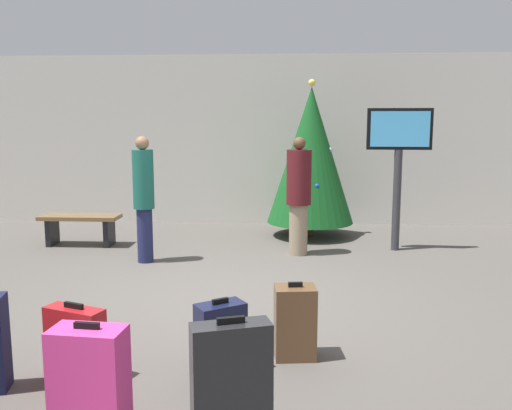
{
  "coord_description": "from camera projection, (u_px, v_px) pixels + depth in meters",
  "views": [
    {
      "loc": [
        0.81,
        -5.61,
        1.91
      ],
      "look_at": [
        0.39,
        0.98,
        0.9
      ],
      "focal_mm": 37.87,
      "sensor_mm": 36.0,
      "label": 1
    }
  ],
  "objects": [
    {
      "name": "suitcase_3",
      "position": [
        89.0,
        381.0,
        3.31
      ],
      "size": [
        0.47,
        0.28,
        0.72
      ],
      "color": "#E5388C",
      "rests_on": "ground_plane"
    },
    {
      "name": "holiday_tree",
      "position": [
        311.0,
        155.0,
        8.99
      ],
      "size": [
        1.45,
        1.45,
        2.62
      ],
      "color": "#4C3319",
      "rests_on": "ground_plane"
    },
    {
      "name": "suitcase_2",
      "position": [
        76.0,
        342.0,
        4.07
      ],
      "size": [
        0.5,
        0.32,
        0.58
      ],
      "color": "#B2191E",
      "rests_on": "ground_plane"
    },
    {
      "name": "suitcase_0",
      "position": [
        231.0,
        386.0,
        3.16
      ],
      "size": [
        0.5,
        0.31,
        0.81
      ],
      "color": "#232326",
      "rests_on": "ground_plane"
    },
    {
      "name": "waiting_bench",
      "position": [
        80.0,
        223.0,
        8.44
      ],
      "size": [
        1.22,
        0.44,
        0.48
      ],
      "color": "brown",
      "rests_on": "ground_plane"
    },
    {
      "name": "suitcase_6",
      "position": [
        295.0,
        322.0,
        4.4
      ],
      "size": [
        0.36,
        0.29,
        0.64
      ],
      "color": "brown",
      "rests_on": "ground_plane"
    },
    {
      "name": "suitcase_5",
      "position": [
        221.0,
        337.0,
        4.15
      ],
      "size": [
        0.42,
        0.37,
        0.58
      ],
      "color": "#141938",
      "rests_on": "ground_plane"
    },
    {
      "name": "traveller_1",
      "position": [
        144.0,
        196.0,
        7.35
      ],
      "size": [
        0.38,
        0.38,
        1.73
      ],
      "color": "#1E234C",
      "rests_on": "ground_plane"
    },
    {
      "name": "back_wall",
      "position": [
        248.0,
        140.0,
        10.31
      ],
      "size": [
        16.0,
        0.2,
        3.17
      ],
      "primitive_type": "cube",
      "color": "beige",
      "rests_on": "ground_plane"
    },
    {
      "name": "ground_plane",
      "position": [
        214.0,
        300.0,
        5.87
      ],
      "size": [
        16.0,
        16.0,
        0.0
      ],
      "primitive_type": "plane",
      "color": "#514C47"
    },
    {
      "name": "flight_info_kiosk",
      "position": [
        399.0,
        151.0,
        7.96
      ],
      "size": [
        0.94,
        0.13,
        2.12
      ],
      "color": "#333338",
      "rests_on": "ground_plane"
    },
    {
      "name": "traveller_0",
      "position": [
        299.0,
        194.0,
        7.78
      ],
      "size": [
        0.41,
        0.41,
        1.71
      ],
      "color": "gray",
      "rests_on": "ground_plane"
    }
  ]
}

